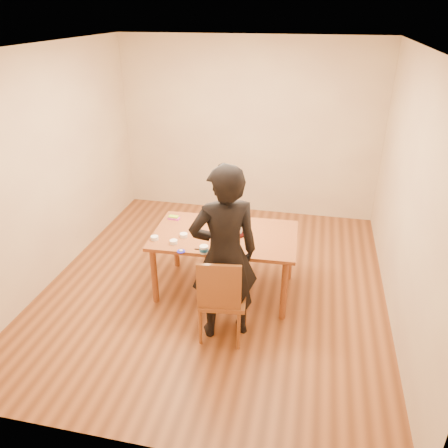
% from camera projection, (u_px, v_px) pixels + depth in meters
% --- Properties ---
extents(room_shell, '(4.00, 4.50, 2.70)m').
position_uv_depth(room_shell, '(222.00, 170.00, 5.03)').
color(room_shell, brown).
rests_on(room_shell, ground).
extents(dining_table, '(1.64, 1.02, 0.04)m').
position_uv_depth(dining_table, '(225.00, 235.00, 4.92)').
color(dining_table, brown).
rests_on(dining_table, floor).
extents(dining_chair, '(0.50, 0.50, 0.04)m').
position_uv_depth(dining_chair, '(223.00, 298.00, 4.34)').
color(dining_chair, brown).
rests_on(dining_chair, floor).
extents(cake_plate, '(0.30, 0.30, 0.02)m').
position_uv_depth(cake_plate, '(233.00, 232.00, 4.93)').
color(cake_plate, '#B60C13').
rests_on(cake_plate, dining_table).
extents(cake, '(0.20, 0.20, 0.07)m').
position_uv_depth(cake, '(233.00, 229.00, 4.91)').
color(cake, white).
rests_on(cake, cake_plate).
extents(frosting_dome, '(0.20, 0.20, 0.03)m').
position_uv_depth(frosting_dome, '(233.00, 225.00, 4.89)').
color(frosting_dome, white).
rests_on(frosting_dome, cake).
extents(frosting_tub, '(0.09, 0.09, 0.08)m').
position_uv_depth(frosting_tub, '(204.00, 249.00, 4.52)').
color(frosting_tub, white).
rests_on(frosting_tub, dining_table).
extents(frosting_lid, '(0.09, 0.09, 0.01)m').
position_uv_depth(frosting_lid, '(181.00, 251.00, 4.56)').
color(frosting_lid, '#1B1AAA').
rests_on(frosting_lid, dining_table).
extents(frosting_dollop, '(0.04, 0.04, 0.02)m').
position_uv_depth(frosting_dollop, '(181.00, 250.00, 4.56)').
color(frosting_dollop, white).
rests_on(frosting_dollop, frosting_lid).
extents(ramekin_green, '(0.08, 0.08, 0.04)m').
position_uv_depth(ramekin_green, '(174.00, 242.00, 4.71)').
color(ramekin_green, white).
rests_on(ramekin_green, dining_table).
extents(ramekin_yellow, '(0.09, 0.09, 0.04)m').
position_uv_depth(ramekin_yellow, '(184.00, 235.00, 4.84)').
color(ramekin_yellow, white).
rests_on(ramekin_yellow, dining_table).
extents(ramekin_multi, '(0.08, 0.08, 0.04)m').
position_uv_depth(ramekin_multi, '(155.00, 238.00, 4.79)').
color(ramekin_multi, white).
rests_on(ramekin_multi, dining_table).
extents(candy_box_pink, '(0.14, 0.08, 0.02)m').
position_uv_depth(candy_box_pink, '(174.00, 218.00, 5.25)').
color(candy_box_pink, '#E235BB').
rests_on(candy_box_pink, dining_table).
extents(candy_box_green, '(0.12, 0.07, 0.02)m').
position_uv_depth(candy_box_green, '(174.00, 217.00, 5.25)').
color(candy_box_green, green).
rests_on(candy_box_green, candy_box_pink).
extents(spatula, '(0.15, 0.03, 0.01)m').
position_uv_depth(spatula, '(202.00, 249.00, 4.60)').
color(spatula, black).
rests_on(spatula, dining_table).
extents(person, '(0.79, 0.68, 1.84)m').
position_uv_depth(person, '(224.00, 255.00, 4.17)').
color(person, black).
rests_on(person, floor).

